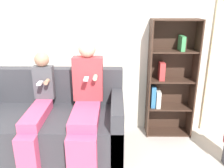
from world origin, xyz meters
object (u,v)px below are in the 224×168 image
child_seated (37,108)px  adult_seated (86,100)px  couch (50,124)px  bookshelf (169,79)px

child_seated → adult_seated: bearing=4.7°
couch → adult_seated: size_ratio=1.37×
couch → bookshelf: bookshelf is taller
adult_seated → bookshelf: (1.04, 0.45, 0.11)m
couch → bookshelf: 1.62m
adult_seated → bookshelf: bookshelf is taller
couch → child_seated: 0.32m
bookshelf → couch: bearing=-166.3°
couch → child_seated: bearing=-124.5°
adult_seated → bookshelf: bearing=23.6°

